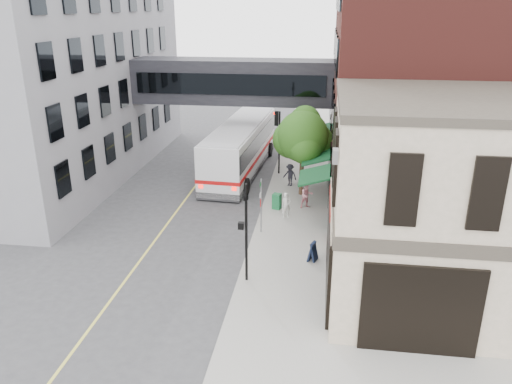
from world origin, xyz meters
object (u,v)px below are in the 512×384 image
(pedestrian_a, at_px, (286,205))
(pedestrian_c, at_px, (290,175))
(bus, at_px, (241,146))
(sandwich_board, at_px, (313,251))
(newspaper_box, at_px, (277,201))
(pedestrian_b, at_px, (307,195))

(pedestrian_a, distance_m, pedestrian_c, 5.39)
(bus, xyz_separation_m, sandwich_board, (5.69, -13.40, -1.33))
(pedestrian_a, bearing_deg, newspaper_box, 93.99)
(pedestrian_a, relative_size, sandwich_board, 1.60)
(bus, height_order, pedestrian_c, bus)
(pedestrian_c, bearing_deg, bus, 166.35)
(pedestrian_a, height_order, newspaper_box, pedestrian_a)
(pedestrian_c, xyz_separation_m, sandwich_board, (1.85, -10.32, -0.28))
(bus, distance_m, pedestrian_c, 5.03)
(pedestrian_a, xyz_separation_m, sandwich_board, (1.67, -4.93, -0.28))
(pedestrian_a, xyz_separation_m, pedestrian_c, (-0.19, 5.39, 0.00))
(bus, height_order, pedestrian_a, bus)
(pedestrian_b, height_order, sandwich_board, pedestrian_b)
(newspaper_box, bearing_deg, pedestrian_c, 99.46)
(newspaper_box, bearing_deg, bus, 130.88)
(bus, distance_m, sandwich_board, 14.62)
(pedestrian_b, xyz_separation_m, pedestrian_c, (-1.28, 3.74, -0.05))
(bus, xyz_separation_m, pedestrian_a, (4.03, -8.47, -1.05))
(pedestrian_b, relative_size, sandwich_board, 1.71)
(pedestrian_a, distance_m, pedestrian_b, 1.97)
(pedestrian_b, xyz_separation_m, newspaper_box, (-1.74, -0.41, -0.33))
(pedestrian_b, relative_size, pedestrian_c, 1.06)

